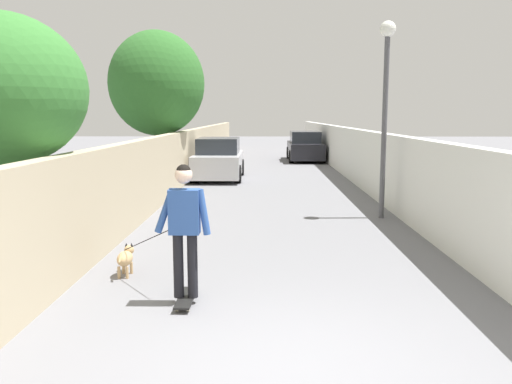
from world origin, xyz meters
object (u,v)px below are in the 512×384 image
(lamp_post, at_px, (386,86))
(dog, at_px, (126,258))
(tree_left_near, at_px, (157,84))
(skateboard, at_px, (186,298))
(car_near, at_px, (219,160))
(tree_left_mid, at_px, (1,91))
(car_far, at_px, (305,147))
(person_skateboarder, at_px, (185,220))

(lamp_post, distance_m, dog, 7.15)
(tree_left_near, distance_m, skateboard, 11.98)
(dog, distance_m, car_near, 11.99)
(tree_left_mid, relative_size, car_far, 0.89)
(tree_left_mid, relative_size, skateboard, 4.81)
(person_skateboarder, bearing_deg, car_near, 3.14)
(lamp_post, height_order, person_skateboarder, lamp_post)
(skateboard, height_order, person_skateboarder, person_skateboarder)
(lamp_post, bearing_deg, skateboard, 146.42)
(car_near, bearing_deg, tree_left_mid, 170.08)
(tree_left_mid, relative_size, person_skateboarder, 2.26)
(person_skateboarder, xyz_separation_m, car_near, (13.12, 0.72, -0.37))
(person_skateboarder, distance_m, dog, 1.77)
(lamp_post, height_order, dog, lamp_post)
(car_far, bearing_deg, tree_left_mid, 163.32)
(car_near, relative_size, car_far, 0.90)
(lamp_post, distance_m, skateboard, 7.40)
(tree_left_mid, height_order, person_skateboarder, tree_left_mid)
(dog, bearing_deg, skateboard, -136.94)
(tree_left_near, bearing_deg, car_far, -30.18)
(tree_left_mid, xyz_separation_m, lamp_post, (4.44, -6.55, 0.31))
(lamp_post, distance_m, car_far, 15.61)
(tree_left_mid, xyz_separation_m, car_near, (11.92, -2.08, -2.02))
(lamp_post, bearing_deg, car_near, 30.84)
(skateboard, distance_m, person_skateboarder, 1.02)
(tree_left_near, height_order, skateboard, tree_left_near)
(lamp_post, bearing_deg, tree_left_mid, 124.13)
(person_skateboarder, relative_size, car_far, 0.39)
(dog, relative_size, car_near, 0.37)
(car_far, bearing_deg, lamp_post, -177.77)
(skateboard, relative_size, person_skateboarder, 0.47)
(tree_left_mid, distance_m, dog, 3.01)
(tree_left_mid, distance_m, skateboard, 4.05)
(skateboard, bearing_deg, tree_left_mid, 66.74)
(tree_left_near, height_order, person_skateboarder, tree_left_near)
(dog, bearing_deg, car_near, -1.70)
(car_far, bearing_deg, car_near, 154.05)
(lamp_post, bearing_deg, tree_left_near, 48.72)
(tree_left_mid, height_order, car_far, tree_left_mid)
(lamp_post, relative_size, dog, 3.08)
(tree_left_near, xyz_separation_m, skateboard, (-11.20, -2.59, -3.35))
(tree_left_near, xyz_separation_m, lamp_post, (-5.56, -6.33, -0.38))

